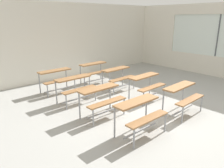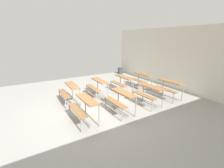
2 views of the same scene
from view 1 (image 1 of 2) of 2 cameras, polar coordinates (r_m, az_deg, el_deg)
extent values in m
cube|color=#9E9E99|center=(5.95, 9.44, -7.22)|extent=(10.00, 9.00, 0.05)
cube|color=silver|center=(8.99, -13.21, 10.94)|extent=(10.00, 0.12, 3.00)
cube|color=silver|center=(11.58, 12.07, 13.33)|extent=(0.12, 1.90, 1.70)
cube|color=silver|center=(10.06, 26.35, 11.42)|extent=(0.02, 4.20, 1.70)
cube|color=#4C5156|center=(10.06, 26.35, 11.42)|extent=(0.06, 0.05, 1.70)
cube|color=olive|center=(4.57, 6.58, -4.66)|extent=(1.10, 0.33, 0.04)
cube|color=olive|center=(4.50, 9.50, -9.09)|extent=(1.10, 0.23, 0.03)
cylinder|color=gray|center=(4.49, 0.70, -10.03)|extent=(0.04, 0.04, 0.72)
cylinder|color=gray|center=(5.15, 9.06, -6.54)|extent=(0.04, 0.04, 0.72)
cylinder|color=gray|center=(4.22, 5.84, -14.25)|extent=(0.04, 0.04, 0.44)
cylinder|color=gray|center=(4.91, 13.97, -9.88)|extent=(0.04, 0.04, 0.44)
cube|color=gray|center=(4.76, 7.59, -12.07)|extent=(1.00, 0.04, 0.03)
cube|color=olive|center=(5.80, 17.52, -0.59)|extent=(1.11, 0.36, 0.04)
cube|color=olive|center=(5.76, 20.03, -3.94)|extent=(1.11, 0.26, 0.03)
cylinder|color=gray|center=(5.58, 13.39, -4.88)|extent=(0.04, 0.04, 0.72)
cylinder|color=gray|center=(6.40, 18.37, -2.43)|extent=(0.04, 0.04, 0.72)
cylinder|color=gray|center=(5.38, 18.19, -7.76)|extent=(0.04, 0.04, 0.44)
cylinder|color=gray|center=(6.23, 22.67, -4.82)|extent=(0.04, 0.04, 0.44)
cube|color=gray|center=(5.95, 18.16, -6.58)|extent=(1.00, 0.06, 0.03)
cube|color=olive|center=(5.39, -3.56, -1.16)|extent=(1.10, 0.33, 0.04)
cube|color=olive|center=(5.25, -1.31, -4.88)|extent=(1.10, 0.23, 0.03)
cylinder|color=gray|center=(5.35, -8.64, -5.59)|extent=(0.04, 0.04, 0.72)
cylinder|color=gray|center=(5.91, -0.54, -3.13)|extent=(0.04, 0.04, 0.72)
cylinder|color=gray|center=(4.99, -5.02, -8.95)|extent=(0.04, 0.04, 0.44)
cylinder|color=gray|center=(5.59, 3.22, -5.93)|extent=(0.04, 0.04, 0.44)
cube|color=gray|center=(5.51, -2.52, -7.63)|extent=(1.00, 0.04, 0.03)
cube|color=olive|center=(6.58, 8.51, 2.10)|extent=(1.11, 0.34, 0.04)
cube|color=olive|center=(6.47, 10.60, -0.85)|extent=(1.10, 0.24, 0.03)
cylinder|color=gray|center=(6.40, 4.57, -1.55)|extent=(0.04, 0.04, 0.72)
cylinder|color=gray|center=(7.14, 10.04, 0.22)|extent=(0.04, 0.04, 0.72)
cylinder|color=gray|center=(6.12, 8.33, -4.00)|extent=(0.04, 0.04, 0.44)
cylinder|color=gray|center=(6.88, 13.61, -1.88)|extent=(0.04, 0.04, 0.44)
cube|color=gray|center=(6.68, 9.21, -3.28)|extent=(1.00, 0.05, 0.03)
cube|color=olive|center=(6.40, -10.33, 1.59)|extent=(1.10, 0.33, 0.04)
cube|color=olive|center=(6.23, -8.62, -1.47)|extent=(1.10, 0.23, 0.03)
cylinder|color=gray|center=(6.39, -14.62, -2.10)|extent=(0.04, 0.04, 0.72)
cylinder|color=gray|center=(6.88, -7.28, -0.30)|extent=(0.04, 0.04, 0.72)
cylinder|color=gray|center=(5.99, -12.03, -4.69)|extent=(0.04, 0.04, 0.44)
cylinder|color=gray|center=(6.50, -4.43, -2.56)|extent=(0.04, 0.04, 0.44)
cube|color=gray|center=(6.48, -9.38, -3.93)|extent=(1.00, 0.04, 0.03)
cube|color=olive|center=(7.41, 1.01, 4.01)|extent=(1.11, 0.36, 0.04)
cube|color=olive|center=(7.27, 2.77, 1.43)|extent=(1.11, 0.26, 0.03)
cylinder|color=gray|center=(7.27, -2.59, 0.80)|extent=(0.04, 0.04, 0.72)
cylinder|color=gray|center=(7.94, 2.85, 2.21)|extent=(0.04, 0.04, 0.72)
cylinder|color=gray|center=(6.93, 0.43, -1.24)|extent=(0.04, 0.04, 0.44)
cylinder|color=gray|center=(7.63, 5.83, 0.41)|extent=(0.04, 0.04, 0.44)
cube|color=gray|center=(7.48, 1.74, -0.80)|extent=(1.00, 0.07, 0.03)
cube|color=olive|center=(7.42, -14.99, 3.43)|extent=(1.10, 0.33, 0.04)
cube|color=olive|center=(7.21, -13.64, 0.84)|extent=(1.10, 0.23, 0.03)
cylinder|color=gray|center=(7.43, -18.69, 0.24)|extent=(0.04, 0.04, 0.72)
cylinder|color=gray|center=(7.86, -12.05, 1.68)|extent=(0.04, 0.04, 0.72)
cylinder|color=gray|center=(6.99, -16.73, -1.84)|extent=(0.04, 0.04, 0.44)
cylinder|color=gray|center=(7.44, -9.83, -0.19)|extent=(0.04, 0.04, 0.44)
cube|color=gray|center=(7.47, -14.13, -1.38)|extent=(1.00, 0.04, 0.03)
cube|color=olive|center=(8.30, -5.08, 5.39)|extent=(1.11, 0.34, 0.04)
cube|color=olive|center=(8.12, -3.63, 3.12)|extent=(1.10, 0.24, 0.03)
cylinder|color=gray|center=(8.21, -8.37, 2.55)|extent=(0.04, 0.04, 0.72)
cylinder|color=gray|center=(8.80, -3.00, 3.70)|extent=(0.04, 0.04, 0.72)
cylinder|color=gray|center=(7.82, -6.02, 0.82)|extent=(0.04, 0.04, 0.44)
cylinder|color=gray|center=(8.43, -0.59, 2.13)|extent=(0.04, 0.04, 0.44)
cube|color=gray|center=(8.35, -4.37, 1.08)|extent=(1.00, 0.05, 0.03)
camera|label=2|loc=(8.91, 41.68, 13.46)|focal=24.33mm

